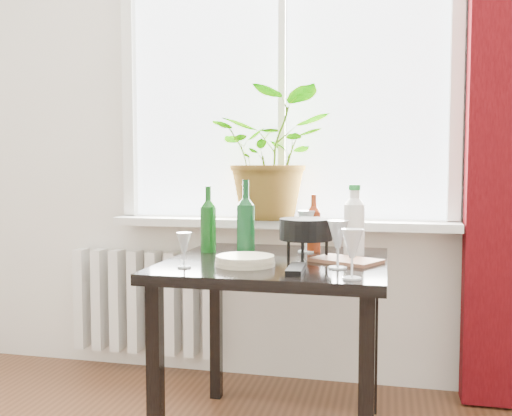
% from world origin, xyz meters
% --- Properties ---
extents(window, '(1.72, 0.08, 1.62)m').
position_xyz_m(window, '(0.00, 2.22, 1.60)').
color(window, white).
rests_on(window, ground).
extents(windowsill, '(1.72, 0.20, 0.04)m').
position_xyz_m(windowsill, '(0.00, 2.15, 0.82)').
color(windowsill, silver).
rests_on(windowsill, ground).
extents(radiator, '(0.80, 0.10, 0.55)m').
position_xyz_m(radiator, '(-0.75, 2.18, 0.38)').
color(radiator, white).
rests_on(radiator, ground).
extents(table, '(0.85, 0.85, 0.74)m').
position_xyz_m(table, '(0.10, 1.55, 0.65)').
color(table, black).
rests_on(table, ground).
extents(potted_plant, '(0.58, 0.51, 0.64)m').
position_xyz_m(potted_plant, '(-0.03, 2.15, 1.17)').
color(potted_plant, '#297A20').
rests_on(potted_plant, windowsill).
extents(wine_bottle_left, '(0.07, 0.07, 0.29)m').
position_xyz_m(wine_bottle_left, '(-0.23, 1.69, 0.88)').
color(wine_bottle_left, '#0C430F').
rests_on(wine_bottle_left, table).
extents(wine_bottle_right, '(0.09, 0.09, 0.32)m').
position_xyz_m(wine_bottle_right, '(-0.04, 1.59, 0.90)').
color(wine_bottle_right, '#0B3A17').
rests_on(wine_bottle_right, table).
extents(bottle_amber, '(0.07, 0.07, 0.25)m').
position_xyz_m(bottle_amber, '(0.21, 1.80, 0.87)').
color(bottle_amber, maroon).
rests_on(bottle_amber, table).
extents(cleaning_bottle, '(0.10, 0.10, 0.30)m').
position_xyz_m(cleaning_bottle, '(0.39, 1.72, 0.89)').
color(cleaning_bottle, white).
rests_on(cleaning_bottle, table).
extents(wineglass_front_right, '(0.08, 0.08, 0.18)m').
position_xyz_m(wineglass_front_right, '(0.35, 1.40, 0.83)').
color(wineglass_front_right, silver).
rests_on(wineglass_front_right, table).
extents(wineglass_far_right, '(0.09, 0.09, 0.17)m').
position_xyz_m(wineglass_far_right, '(0.41, 1.21, 0.82)').
color(wineglass_far_right, silver).
rests_on(wineglass_far_right, table).
extents(wineglass_back_center, '(0.09, 0.09, 0.18)m').
position_xyz_m(wineglass_back_center, '(0.18, 1.77, 0.83)').
color(wineglass_back_center, silver).
rests_on(wineglass_back_center, table).
extents(wineglass_back_left, '(0.10, 0.10, 0.19)m').
position_xyz_m(wineglass_back_left, '(-0.09, 1.80, 0.83)').
color(wineglass_back_left, '#B2B7C0').
rests_on(wineglass_back_left, table).
extents(wineglass_front_left, '(0.07, 0.07, 0.13)m').
position_xyz_m(wineglass_front_left, '(-0.19, 1.29, 0.81)').
color(wineglass_front_left, silver).
rests_on(wineglass_front_left, table).
extents(plate_stack, '(0.25, 0.25, 0.04)m').
position_xyz_m(plate_stack, '(0.01, 1.39, 0.76)').
color(plate_stack, beige).
rests_on(plate_stack, table).
extents(fondue_pot, '(0.25, 0.22, 0.16)m').
position_xyz_m(fondue_pot, '(0.21, 1.57, 0.82)').
color(fondue_pot, black).
rests_on(fondue_pot, table).
extents(tv_remote, '(0.06, 0.19, 0.02)m').
position_xyz_m(tv_remote, '(0.22, 1.30, 0.75)').
color(tv_remote, black).
rests_on(tv_remote, table).
extents(cutting_board, '(0.30, 0.26, 0.01)m').
position_xyz_m(cutting_board, '(0.37, 1.54, 0.75)').
color(cutting_board, '#8D5A3F').
rests_on(cutting_board, table).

